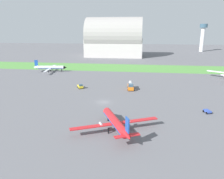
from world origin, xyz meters
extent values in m
plane|color=slate|center=(0.00, 0.00, 0.00)|extent=(600.00, 600.00, 0.00)
cube|color=#549342|center=(0.00, 70.80, 0.04)|extent=(360.00, 28.00, 0.08)
cube|color=white|center=(54.35, 46.51, 3.12)|extent=(12.87, 9.64, 0.32)
cylinder|color=silver|center=(-40.81, 51.40, 2.55)|extent=(15.47, 4.28, 2.13)
cone|color=black|center=(-32.38, 52.60, 2.55)|extent=(2.40, 2.37, 2.09)
cone|color=silver|center=(-49.66, 50.13, 2.82)|extent=(3.22, 2.32, 1.92)
cube|color=#19479E|center=(-40.81, 51.40, 2.39)|extent=(14.64, 4.20, 0.30)
cube|color=silver|center=(-42.06, 57.13, 2.18)|extent=(3.14, 11.80, 0.21)
cube|color=silver|center=(-40.40, 45.54, 2.18)|extent=(3.14, 11.80, 0.21)
cylinder|color=#B7BABF|center=(-41.17, 55.13, 2.18)|extent=(1.78, 0.92, 0.68)
cylinder|color=#B7BABF|center=(-40.11, 47.71, 2.18)|extent=(1.78, 0.92, 0.68)
cube|color=#19479E|center=(-49.24, 50.19, 5.32)|extent=(1.93, 0.52, 3.41)
cube|color=silver|center=(-49.45, 51.66, 2.77)|extent=(1.69, 3.13, 0.17)
cube|color=silver|center=(-49.03, 48.71, 2.77)|extent=(1.69, 3.13, 0.17)
cylinder|color=black|center=(-34.49, 52.30, 0.75)|extent=(0.38, 0.38, 1.49)
cylinder|color=black|center=(-42.16, 53.33, 0.75)|extent=(0.38, 0.38, 1.49)
cylinder|color=black|center=(-41.56, 49.16, 0.75)|extent=(0.38, 0.38, 1.49)
cylinder|color=red|center=(6.70, -21.34, 2.50)|extent=(8.24, 14.45, 2.08)
cone|color=black|center=(3.16, -13.81, 2.50)|extent=(2.73, 2.75, 2.04)
cone|color=red|center=(10.41, -29.26, 2.76)|extent=(2.93, 3.43, 1.87)
cube|color=#19479E|center=(6.70, -21.34, 2.34)|extent=(7.93, 13.71, 0.29)
cube|color=red|center=(1.69, -24.15, 2.13)|extent=(10.98, 6.18, 0.21)
cube|color=red|center=(12.06, -19.29, 2.13)|extent=(10.98, 6.18, 0.21)
cylinder|color=#B7BABF|center=(3.31, -22.75, 2.13)|extent=(1.31, 1.79, 0.67)
cylinder|color=#B7BABF|center=(9.94, -19.64, 2.13)|extent=(1.31, 1.79, 0.67)
cube|color=#19479E|center=(10.23, -28.88, 5.20)|extent=(1.02, 1.80, 3.33)
cube|color=red|center=(8.91, -29.50, 2.71)|extent=(3.17, 2.37, 0.17)
cube|color=red|center=(11.55, -28.26, 2.71)|extent=(3.17, 2.37, 0.17)
cylinder|color=black|center=(4.05, -15.69, 0.73)|extent=(0.37, 0.37, 1.46)
cylinder|color=black|center=(5.27, -23.16, 0.73)|extent=(0.37, 0.37, 1.46)
cylinder|color=black|center=(9.00, -21.41, 0.73)|extent=(0.37, 0.37, 1.46)
cube|color=orange|center=(8.63, 18.05, 1.05)|extent=(2.91, 6.67, 1.40)
cylinder|color=silver|center=(8.57, 18.82, 2.52)|extent=(1.82, 3.69, 1.54)
cube|color=#334C60|center=(8.78, 16.23, 2.35)|extent=(2.20, 2.49, 1.20)
cylinder|color=black|center=(10.01, 15.88, 0.35)|extent=(0.31, 0.72, 0.70)
cylinder|color=black|center=(7.62, 15.68, 0.35)|extent=(0.31, 0.72, 0.70)
cylinder|color=black|center=(9.65, 20.41, 0.35)|extent=(0.31, 0.72, 0.70)
cylinder|color=black|center=(7.25, 20.22, 0.35)|extent=(0.31, 0.72, 0.70)
cube|color=#334FB2|center=(33.44, -5.73, 0.62)|extent=(2.20, 2.76, 0.55)
cylinder|color=black|center=(34.42, -6.29, 0.35)|extent=(0.46, 0.74, 0.70)
cylinder|color=black|center=(33.00, -6.77, 0.35)|extent=(0.46, 0.74, 0.70)
cylinder|color=black|center=(33.88, -4.70, 0.35)|extent=(0.46, 0.74, 0.70)
cylinder|color=black|center=(32.46, -5.18, 0.35)|extent=(0.46, 0.74, 0.70)
cube|color=yellow|center=(-13.17, 17.20, 0.80)|extent=(3.35, 4.02, 0.90)
cube|color=#334C60|center=(-12.67, 16.32, 1.60)|extent=(1.96, 1.88, 0.70)
cylinder|color=black|center=(-11.76, 16.55, 0.35)|extent=(0.56, 0.73, 0.70)
cylinder|color=black|center=(-13.33, 15.66, 0.35)|extent=(0.56, 0.73, 0.70)
cylinder|color=black|center=(-13.01, 18.74, 0.35)|extent=(0.56, 0.73, 0.70)
cylinder|color=black|center=(-14.58, 17.85, 0.35)|extent=(0.56, 0.73, 0.70)
cube|color=#BCB7B2|center=(-12.28, 131.79, 8.02)|extent=(51.16, 29.21, 16.03)
cylinder|color=gray|center=(-12.28, 131.79, 18.95)|extent=(50.14, 32.13, 32.13)
cylinder|color=silver|center=(79.36, 187.28, 12.99)|extent=(4.40, 4.40, 25.98)
cylinder|color=#38566B|center=(79.36, 187.28, 27.98)|extent=(8.00, 8.00, 4.00)
camera|label=1|loc=(12.64, -71.63, 25.09)|focal=34.92mm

